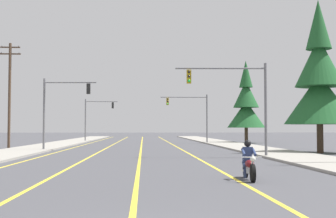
{
  "coord_description": "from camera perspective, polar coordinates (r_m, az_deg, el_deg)",
  "views": [
    {
      "loc": [
        0.03,
        -6.78,
        1.89
      ],
      "look_at": [
        1.57,
        21.11,
        3.12
      ],
      "focal_mm": 47.46,
      "sensor_mm": 36.0,
      "label": 1
    }
  ],
  "objects": [
    {
      "name": "traffic_signal_near_left",
      "position": [
        39.2,
        -13.81,
        0.75
      ],
      "size": [
        4.56,
        0.48,
        6.2
      ],
      "color": "slate",
      "rests_on": "ground"
    },
    {
      "name": "utility_pole_left_near",
      "position": [
        45.69,
        -19.68,
        2.09
      ],
      "size": [
        2.04,
        0.26,
        10.2
      ],
      "color": "#4C3828",
      "rests_on": "ground"
    },
    {
      "name": "conifer_tree_right_verge_far",
      "position": [
        58.94,
        10.0,
        0.5
      ],
      "size": [
        4.92,
        4.92,
        10.83
      ],
      "color": "#4C3828",
      "rests_on": "ground"
    },
    {
      "name": "sidewalk_kerb_left",
      "position": [
        47.87,
        -15.2,
        -4.62
      ],
      "size": [
        4.4,
        110.0,
        0.14
      ],
      "primitive_type": "cube",
      "color": "#9E998E",
      "rests_on": "ground"
    },
    {
      "name": "lane_stripe_left",
      "position": [
        51.94,
        -7.11,
        -4.59
      ],
      "size": [
        0.16,
        100.0,
        0.01
      ],
      "primitive_type": "cube",
      "color": "yellow",
      "rests_on": "ground"
    },
    {
      "name": "lane_stripe_right",
      "position": [
        51.93,
        0.63,
        -4.61
      ],
      "size": [
        0.16,
        100.0,
        0.01
      ],
      "primitive_type": "cube",
      "color": "yellow",
      "rests_on": "ground"
    },
    {
      "name": "traffic_signal_mid_left",
      "position": [
        65.82,
        -9.39,
        -0.58
      ],
      "size": [
        4.75,
        0.47,
        6.2
      ],
      "color": "slate",
      "rests_on": "ground"
    },
    {
      "name": "motorcycle_with_rider",
      "position": [
        16.8,
        10.32,
        -6.94
      ],
      "size": [
        0.7,
        2.19,
        1.46
      ],
      "color": "black",
      "rests_on": "ground"
    },
    {
      "name": "sidewalk_kerb_right",
      "position": [
        47.85,
        8.81,
        -4.67
      ],
      "size": [
        4.4,
        110.0,
        0.14
      ],
      "primitive_type": "cube",
      "color": "#9E998E",
      "rests_on": "ground"
    },
    {
      "name": "conifer_tree_right_verge_near",
      "position": [
        36.51,
        18.85,
        3.28
      ],
      "size": [
        5.45,
        5.45,
        12.0
      ],
      "color": "#423023",
      "rests_on": "ground"
    },
    {
      "name": "lane_stripe_center",
      "position": [
        51.82,
        -3.42,
        -4.61
      ],
      "size": [
        0.16,
        100.0,
        0.01
      ],
      "primitive_type": "cube",
      "color": "yellow",
      "rests_on": "ground"
    },
    {
      "name": "traffic_signal_mid_right",
      "position": [
        56.12,
        3.26,
        -0.2
      ],
      "size": [
        5.97,
        0.37,
        6.2
      ],
      "color": "slate",
      "rests_on": "ground"
    },
    {
      "name": "traffic_signal_near_right",
      "position": [
        29.48,
        9.07,
        1.93
      ],
      "size": [
        6.01,
        0.48,
        6.2
      ],
      "color": "slate",
      "rests_on": "ground"
    },
    {
      "name": "lane_stripe_far_left",
      "position": [
        52.27,
        -10.75,
        -4.55
      ],
      "size": [
        0.16,
        100.0,
        0.01
      ],
      "primitive_type": "cube",
      "color": "yellow",
      "rests_on": "ground"
    }
  ]
}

